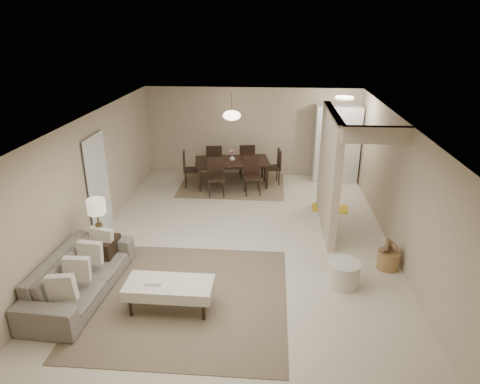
# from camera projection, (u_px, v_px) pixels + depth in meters

# --- Properties ---
(floor) EXTENTS (9.00, 9.00, 0.00)m
(floor) POSITION_uv_depth(u_px,v_px,m) (239.00, 249.00, 8.42)
(floor) COLOR beige
(floor) RESTS_ON ground
(ceiling) EXTENTS (9.00, 9.00, 0.00)m
(ceiling) POSITION_uv_depth(u_px,v_px,m) (239.00, 124.00, 7.49)
(ceiling) COLOR white
(ceiling) RESTS_ON back_wall
(back_wall) EXTENTS (6.00, 0.00, 6.00)m
(back_wall) POSITION_uv_depth(u_px,v_px,m) (252.00, 132.00, 12.12)
(back_wall) COLOR tan
(back_wall) RESTS_ON floor
(left_wall) EXTENTS (0.00, 9.00, 9.00)m
(left_wall) POSITION_uv_depth(u_px,v_px,m) (83.00, 186.00, 8.18)
(left_wall) COLOR tan
(left_wall) RESTS_ON floor
(right_wall) EXTENTS (0.00, 9.00, 9.00)m
(right_wall) POSITION_uv_depth(u_px,v_px,m) (404.00, 195.00, 7.74)
(right_wall) COLOR tan
(right_wall) RESTS_ON floor
(partition) EXTENTS (0.15, 2.50, 2.50)m
(partition) POSITION_uv_depth(u_px,v_px,m) (329.00, 171.00, 8.98)
(partition) COLOR tan
(partition) RESTS_ON floor
(doorway) EXTENTS (0.04, 0.90, 2.04)m
(doorway) POSITION_uv_depth(u_px,v_px,m) (98.00, 186.00, 8.82)
(doorway) COLOR black
(doorway) RESTS_ON floor
(pantry_cabinet) EXTENTS (1.20, 0.55, 2.10)m
(pantry_cabinet) POSITION_uv_depth(u_px,v_px,m) (337.00, 144.00, 11.70)
(pantry_cabinet) COLOR white
(pantry_cabinet) RESTS_ON floor
(flush_light) EXTENTS (0.44, 0.44, 0.05)m
(flush_light) POSITION_uv_depth(u_px,v_px,m) (344.00, 98.00, 10.30)
(flush_light) COLOR white
(flush_light) RESTS_ON ceiling
(living_rug) EXTENTS (3.20, 3.20, 0.01)m
(living_rug) POSITION_uv_depth(u_px,v_px,m) (187.00, 298.00, 6.93)
(living_rug) COLOR brown
(living_rug) RESTS_ON floor
(sofa) EXTENTS (2.43, 1.07, 0.69)m
(sofa) POSITION_uv_depth(u_px,v_px,m) (80.00, 275.00, 6.93)
(sofa) COLOR slate
(sofa) RESTS_ON floor
(ottoman_bench) EXTENTS (1.34, 0.62, 0.48)m
(ottoman_bench) POSITION_uv_depth(u_px,v_px,m) (169.00, 288.00, 6.52)
(ottoman_bench) COLOR beige
(ottoman_bench) RESTS_ON living_rug
(side_table) EXTENTS (0.57, 0.57, 0.58)m
(side_table) POSITION_uv_depth(u_px,v_px,m) (103.00, 253.00, 7.71)
(side_table) COLOR black
(side_table) RESTS_ON floor
(table_lamp) EXTENTS (0.32, 0.32, 0.76)m
(table_lamp) POSITION_uv_depth(u_px,v_px,m) (97.00, 210.00, 7.39)
(table_lamp) COLOR #48371F
(table_lamp) RESTS_ON side_table
(round_pouf) EXTENTS (0.55, 0.55, 0.43)m
(round_pouf) POSITION_uv_depth(u_px,v_px,m) (344.00, 274.00, 7.20)
(round_pouf) COLOR beige
(round_pouf) RESTS_ON floor
(wicker_basket) EXTENTS (0.46, 0.46, 0.33)m
(wicker_basket) POSITION_uv_depth(u_px,v_px,m) (388.00, 260.00, 7.71)
(wicker_basket) COLOR olive
(wicker_basket) RESTS_ON floor
(dining_rug) EXTENTS (2.80, 2.10, 0.01)m
(dining_rug) POSITION_uv_depth(u_px,v_px,m) (232.00, 185.00, 11.72)
(dining_rug) COLOR #766349
(dining_rug) RESTS_ON floor
(dining_table) EXTENTS (2.12, 1.42, 0.69)m
(dining_table) POSITION_uv_depth(u_px,v_px,m) (232.00, 173.00, 11.59)
(dining_table) COLOR black
(dining_table) RESTS_ON dining_rug
(dining_chairs) EXTENTS (2.64, 2.09, 0.97)m
(dining_chairs) POSITION_uv_depth(u_px,v_px,m) (232.00, 168.00, 11.54)
(dining_chairs) COLOR black
(dining_chairs) RESTS_ON dining_rug
(vase) EXTENTS (0.17, 0.17, 0.15)m
(vase) POSITION_uv_depth(u_px,v_px,m) (232.00, 158.00, 11.44)
(vase) COLOR white
(vase) RESTS_ON dining_table
(yellow_mat) EXTENTS (0.90, 0.61, 0.01)m
(yellow_mat) POSITION_uv_depth(u_px,v_px,m) (330.00, 208.00, 10.25)
(yellow_mat) COLOR gold
(yellow_mat) RESTS_ON floor
(pendant_light) EXTENTS (0.46, 0.46, 0.71)m
(pendant_light) POSITION_uv_depth(u_px,v_px,m) (232.00, 115.00, 11.01)
(pendant_light) COLOR #48371F
(pendant_light) RESTS_ON ceiling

